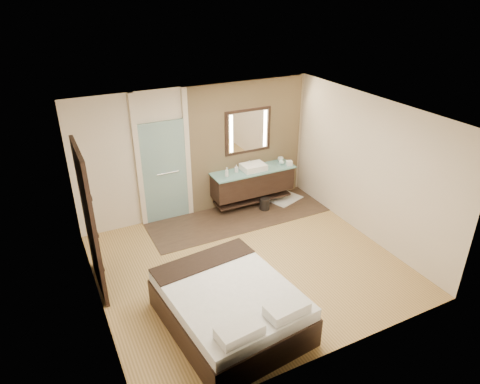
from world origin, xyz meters
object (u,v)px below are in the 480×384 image
vanity (253,182)px  waste_bin (265,204)px  bed (230,306)px  mirror_unit (248,131)px

vanity → waste_bin: 0.55m
vanity → bed: (-2.01, -3.08, -0.25)m
mirror_unit → bed: (-2.01, -3.31, -1.32)m
bed → vanity: bearing=50.8°
vanity → mirror_unit: mirror_unit is taller
vanity → bed: bearing=-123.1°
mirror_unit → bed: 4.09m
waste_bin → mirror_unit: bearing=104.9°
vanity → mirror_unit: size_ratio=1.75×
bed → mirror_unit: bearing=52.8°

